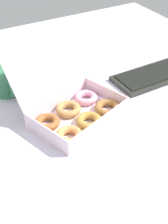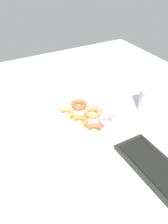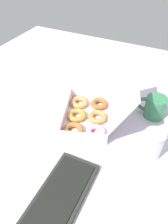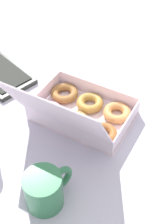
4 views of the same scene
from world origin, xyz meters
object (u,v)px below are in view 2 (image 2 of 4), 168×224
at_px(donut_box, 88,113).
at_px(glass_jar, 146,100).
at_px(keyboard, 161,173).
at_px(coffee_mug, 113,83).

height_order(donut_box, glass_jar, donut_box).
height_order(donut_box, keyboard, donut_box).
bearing_deg(donut_box, coffee_mug, 121.34).
bearing_deg(keyboard, coffee_mug, 162.70).
bearing_deg(glass_jar, coffee_mug, -169.58).
bearing_deg(donut_box, glass_jar, 74.76).
bearing_deg(donut_box, keyboard, 9.27).
distance_m(donut_box, keyboard, 0.44).
height_order(coffee_mug, glass_jar, glass_jar).
bearing_deg(keyboard, donut_box, -170.73).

